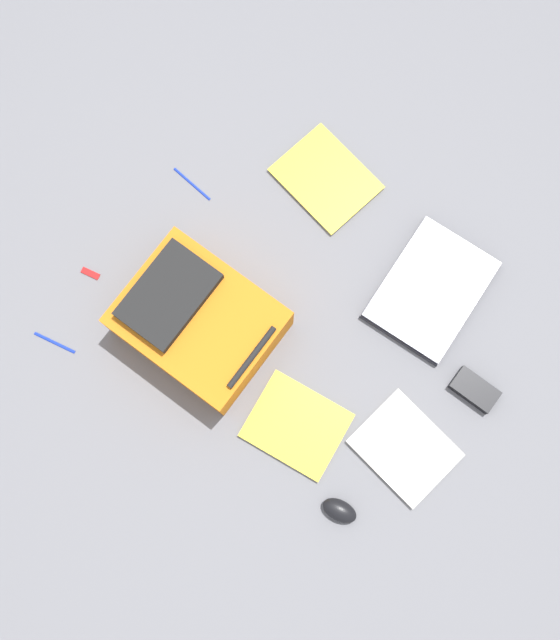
{
  "coord_description": "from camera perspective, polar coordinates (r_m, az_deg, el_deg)",
  "views": [
    {
      "loc": [
        0.33,
        0.23,
        2.14
      ],
      "look_at": [
        -0.01,
        -0.01,
        0.02
      ],
      "focal_mm": 42.85,
      "sensor_mm": 36.0,
      "label": 1
    }
  ],
  "objects": [
    {
      "name": "ground_plane",
      "position": [
        2.18,
        0.12,
        -0.59
      ],
      "size": [
        3.8,
        3.8,
        0.0
      ],
      "primitive_type": "plane",
      "color": "slate"
    },
    {
      "name": "backpack",
      "position": [
        2.11,
        -6.18,
        -0.04
      ],
      "size": [
        0.33,
        0.41,
        0.19
      ],
      "color": "orange",
      "rests_on": "ground_plane"
    },
    {
      "name": "laptop",
      "position": [
        2.23,
        11.22,
        2.22
      ],
      "size": [
        0.37,
        0.27,
        0.03
      ],
      "color": "#24242C",
      "rests_on": "ground_plane"
    },
    {
      "name": "book_blue",
      "position": [
        2.16,
        9.31,
        -9.42
      ],
      "size": [
        0.25,
        0.29,
        0.02
      ],
      "color": "silver",
      "rests_on": "ground_plane"
    },
    {
      "name": "book_manual",
      "position": [
        2.14,
        1.25,
        -7.87
      ],
      "size": [
        0.24,
        0.28,
        0.01
      ],
      "color": "silver",
      "rests_on": "ground_plane"
    },
    {
      "name": "book_red",
      "position": [
        2.3,
        3.45,
        10.49
      ],
      "size": [
        0.27,
        0.31,
        0.01
      ],
      "color": "silver",
      "rests_on": "ground_plane"
    },
    {
      "name": "computer_mouse",
      "position": [
        2.13,
        4.47,
        -14.0
      ],
      "size": [
        0.07,
        0.11,
        0.04
      ],
      "primitive_type": "ellipsoid",
      "rotation": [
        0.0,
        0.0,
        0.17
      ],
      "color": "black",
      "rests_on": "ground_plane"
    },
    {
      "name": "power_brick",
      "position": [
        2.21,
        14.33,
        -5.07
      ],
      "size": [
        0.07,
        0.13,
        0.03
      ],
      "primitive_type": "cube",
      "rotation": [
        0.0,
        0.0,
        -0.02
      ],
      "color": "black",
      "rests_on": "ground_plane"
    },
    {
      "name": "pen_black",
      "position": [
        2.31,
        -6.59,
        10.08
      ],
      "size": [
        0.02,
        0.15,
        0.01
      ],
      "primitive_type": "cylinder",
      "rotation": [
        1.57,
        0.0,
        3.03
      ],
      "color": "#1933B2",
      "rests_on": "ground_plane"
    },
    {
      "name": "pen_blue",
      "position": [
        2.26,
        -16.5,
        -1.63
      ],
      "size": [
        0.03,
        0.13,
        0.01
      ],
      "primitive_type": "cylinder",
      "rotation": [
        1.57,
        0.0,
        0.18
      ],
      "color": "#1933B2",
      "rests_on": "ground_plane"
    },
    {
      "name": "usb_stick",
      "position": [
        2.28,
        -13.99,
        3.41
      ],
      "size": [
        0.03,
        0.06,
        0.01
      ],
      "primitive_type": "cube",
      "rotation": [
        0.0,
        0.0,
        0.19
      ],
      "color": "#B21919",
      "rests_on": "ground_plane"
    }
  ]
}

